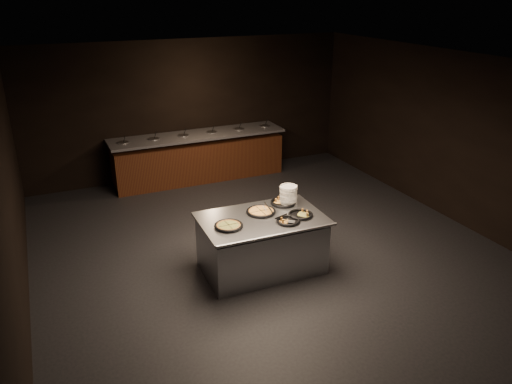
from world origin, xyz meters
The scene contains 11 objects.
room centered at (0.00, 0.00, 1.45)m, with size 7.02×8.02×2.92m.
salad_bar centered at (0.00, 3.56, 0.44)m, with size 3.70×0.83×1.18m.
serving_counter centered at (-0.33, -0.37, 0.40)m, with size 1.79×1.17×0.84m.
plate_stack centered at (0.24, -0.08, 0.98)m, with size 0.26×0.26×0.28m, color white.
pan_veggie_whole centered at (-0.87, -0.46, 0.86)m, with size 0.40×0.40×0.04m.
pan_cheese_whole centered at (-0.27, -0.22, 0.86)m, with size 0.43×0.43×0.04m.
pan_cheese_slices_a centered at (0.17, -0.06, 0.86)m, with size 0.39×0.39×0.04m.
pan_cheese_slices_b centered at (-0.06, -0.66, 0.86)m, with size 0.33×0.33×0.04m.
pan_veggie_slices centered at (0.20, -0.55, 0.86)m, with size 0.36×0.36×0.04m.
server_left centered at (-0.20, -0.26, 0.91)m, with size 0.15×0.32×0.16m.
server_right centered at (-0.12, -0.65, 0.91)m, with size 0.26×0.21×0.15m.
Camera 1 is at (-3.02, -6.18, 3.88)m, focal length 35.00 mm.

